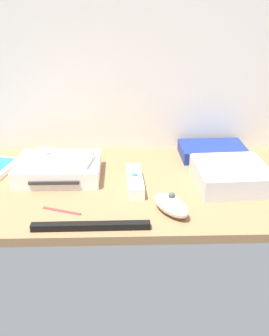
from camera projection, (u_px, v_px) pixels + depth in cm
name	position (u px, v px, depth cm)	size (l,w,h in cm)	color
ground_plane	(134.00, 186.00, 103.93)	(100.00, 48.00, 2.00)	#936D47
back_wall	(132.00, 37.00, 112.91)	(110.00, 1.20, 64.00)	silver
game_console	(58.00, 169.00, 105.86)	(21.07, 16.57, 4.40)	white
mini_computer	(231.00, 175.00, 101.36)	(17.95, 17.95, 5.30)	silver
network_router	(212.00, 151.00, 118.34)	(18.39, 12.83, 3.40)	navy
remote_wand	(136.00, 181.00, 100.97)	(4.18, 14.93, 3.40)	white
remote_nunchuk	(171.00, 205.00, 88.91)	(9.17, 10.77, 5.10)	white
remote_classic_pad	(62.00, 158.00, 103.83)	(15.63, 10.53, 2.40)	white
sensor_bar	(91.00, 226.00, 83.82)	(24.00, 1.80, 1.40)	black
stylus_pen	(62.00, 210.00, 90.48)	(0.70, 0.70, 9.00)	red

